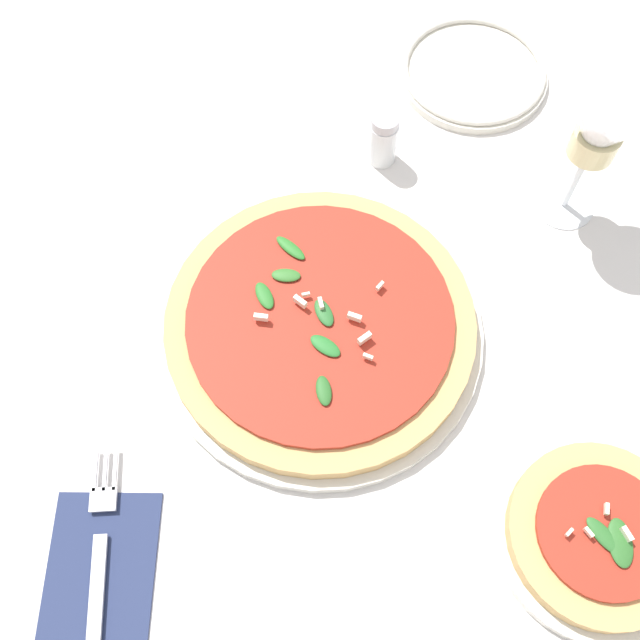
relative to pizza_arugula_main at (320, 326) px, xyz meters
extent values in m
plane|color=silver|center=(-0.03, -0.04, -0.02)|extent=(6.00, 6.00, 0.00)
cylinder|color=silver|center=(0.00, 0.00, -0.01)|extent=(0.33, 0.33, 0.01)
cylinder|color=tan|center=(0.00, 0.00, 0.00)|extent=(0.31, 0.31, 0.02)
cylinder|color=#A82D1E|center=(0.00, 0.00, 0.02)|extent=(0.26, 0.26, 0.01)
ellipsoid|color=#2A6327|center=(-0.08, 0.01, 0.02)|extent=(0.03, 0.01, 0.01)
ellipsoid|color=#2B7428|center=(0.08, 0.02, 0.02)|extent=(0.04, 0.03, 0.01)
ellipsoid|color=#2A7129|center=(0.03, 0.05, 0.02)|extent=(0.03, 0.02, 0.01)
ellipsoid|color=#29662C|center=(0.00, 0.00, 0.02)|extent=(0.03, 0.02, 0.01)
ellipsoid|color=#27712C|center=(-0.03, 0.00, 0.02)|extent=(0.03, 0.03, 0.01)
ellipsoid|color=#34712C|center=(0.05, 0.03, 0.02)|extent=(0.02, 0.03, 0.01)
cube|color=#EFE5C6|center=(-0.03, -0.03, 0.03)|extent=(0.01, 0.01, 0.01)
cube|color=#EFE5C6|center=(-0.01, -0.03, 0.03)|extent=(0.01, 0.01, 0.01)
cube|color=#EFE5C6|center=(0.01, 0.00, 0.03)|extent=(0.01, 0.00, 0.01)
cube|color=#EFE5C6|center=(-0.05, -0.04, 0.03)|extent=(0.01, 0.01, 0.01)
cube|color=#EFE5C6|center=(0.02, 0.01, 0.03)|extent=(0.00, 0.01, 0.00)
cube|color=#EFE5C6|center=(0.02, -0.06, 0.03)|extent=(0.01, 0.01, 0.01)
cube|color=#EFE5C6|center=(0.00, 0.06, 0.03)|extent=(0.01, 0.01, 0.01)
cube|color=#EFE5C6|center=(0.02, 0.02, 0.03)|extent=(0.01, 0.01, 0.01)
cylinder|color=silver|center=(-0.24, -0.21, -0.01)|extent=(0.18, 0.18, 0.01)
cylinder|color=tan|center=(-0.24, -0.21, 0.00)|extent=(0.16, 0.16, 0.02)
cylinder|color=#A82D1E|center=(-0.24, -0.21, 0.02)|extent=(0.12, 0.12, 0.01)
ellipsoid|color=#2D6428|center=(-0.25, -0.22, 0.02)|extent=(0.04, 0.03, 0.01)
ellipsoid|color=#2B6529|center=(-0.24, -0.21, 0.02)|extent=(0.04, 0.03, 0.01)
cube|color=#EFE5C6|center=(-0.22, -0.21, 0.03)|extent=(0.01, 0.01, 0.01)
cube|color=#EFE5C6|center=(-0.24, -0.19, 0.03)|extent=(0.01, 0.01, 0.01)
cube|color=#EFE5C6|center=(-0.24, -0.22, 0.03)|extent=(0.01, 0.01, 0.01)
cube|color=#EFE5C6|center=(-0.23, -0.18, 0.03)|extent=(0.01, 0.01, 0.00)
cylinder|color=white|center=(0.11, -0.29, -0.01)|extent=(0.07, 0.07, 0.00)
cylinder|color=white|center=(0.11, -0.29, 0.03)|extent=(0.01, 0.01, 0.08)
cone|color=white|center=(0.11, -0.29, 0.11)|extent=(0.09, 0.09, 0.08)
cylinder|color=beige|center=(0.11, -0.29, 0.09)|extent=(0.05, 0.05, 0.03)
cube|color=navy|center=(-0.20, 0.22, -0.01)|extent=(0.16, 0.12, 0.01)
cube|color=silver|center=(-0.23, 0.23, -0.01)|extent=(0.13, 0.02, 0.00)
cube|color=silver|center=(-0.14, 0.22, -0.01)|extent=(0.02, 0.03, 0.00)
cube|color=silver|center=(-0.11, 0.21, -0.01)|extent=(0.04, 0.01, 0.00)
cube|color=silver|center=(-0.11, 0.22, -0.01)|extent=(0.04, 0.01, 0.00)
cube|color=silver|center=(-0.11, 0.22, -0.01)|extent=(0.04, 0.01, 0.00)
cylinder|color=silver|center=(0.31, -0.23, -0.01)|extent=(0.18, 0.18, 0.01)
torus|color=silver|center=(0.31, -0.23, 0.00)|extent=(0.17, 0.17, 0.01)
cylinder|color=silver|center=(0.21, -0.10, 0.01)|extent=(0.03, 0.03, 0.06)
cylinder|color=#B7B7BF|center=(0.21, -0.10, 0.04)|extent=(0.03, 0.03, 0.01)
camera|label=1|loc=(-0.32, 0.05, 0.67)|focal=42.00mm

